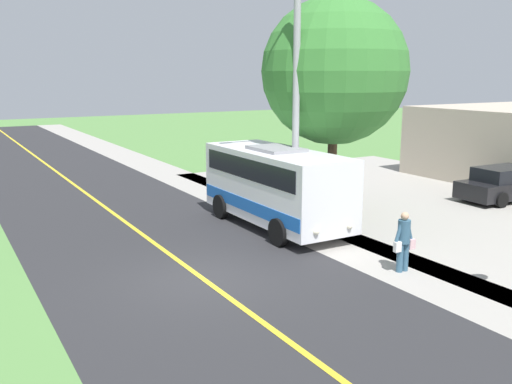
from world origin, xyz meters
TOP-DOWN VIEW (x-y plane):
  - ground_plane at (0.00, 0.00)m, footprint 120.00×120.00m
  - road_surface at (0.00, 0.00)m, footprint 8.00×100.00m
  - sidewalk at (-5.20, 0.00)m, footprint 2.40×100.00m
  - road_centre_line at (0.00, 0.00)m, footprint 0.16×100.00m
  - shuttle_bus_front at (-4.46, -3.43)m, footprint 2.57×6.64m
  - pedestrian_with_bags at (-4.99, 2.26)m, footprint 0.72×0.34m
  - street_light_pole at (-4.88, -3.04)m, footprint 1.97×0.24m
  - parked_car_near at (-15.23, -2.08)m, footprint 4.47×2.15m
  - tree_curbside at (-7.40, -4.06)m, footprint 5.46×5.46m

SIDE VIEW (x-z plane):
  - ground_plane at x=0.00m, z-range 0.00..0.00m
  - sidewalk at x=-5.20m, z-range 0.00..0.01m
  - road_surface at x=0.00m, z-range 0.00..0.01m
  - road_centre_line at x=0.00m, z-range 0.01..0.01m
  - parked_car_near at x=-15.23m, z-range -0.04..1.41m
  - pedestrian_with_bags at x=-4.99m, z-range 0.06..1.74m
  - shuttle_bus_front at x=-4.46m, z-range 0.14..2.98m
  - street_light_pole at x=-4.88m, z-range 0.41..9.00m
  - tree_curbside at x=-7.40m, z-range 1.33..9.49m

